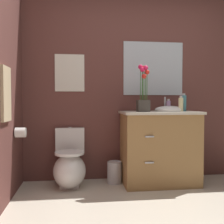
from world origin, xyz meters
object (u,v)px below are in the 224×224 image
object	(u,v)px
hanging_towel	(6,94)
wall_mirror	(153,69)
flower_vase	(143,94)
toilet_paper_roll	(21,132)
vanity_cabinet	(160,147)
toilet	(70,166)
lotion_bottle	(168,106)
hand_wash_bottle	(184,103)
wall_poster	(70,73)
soap_bottle	(181,104)
trash_bin	(114,172)

from	to	relation	value
hanging_towel	wall_mirror	bearing A→B (deg)	26.61
flower_vase	toilet_paper_roll	xyz separation A→B (m)	(-1.39, -0.08, -0.42)
vanity_cabinet	toilet_paper_roll	xyz separation A→B (m)	(-1.62, -0.17, 0.22)
toilet	lotion_bottle	xyz separation A→B (m)	(1.25, 0.08, 0.72)
flower_vase	lotion_bottle	size ratio (longest dim) A/B	3.63
wall_mirror	hand_wash_bottle	bearing A→B (deg)	-41.30
flower_vase	wall_mirror	world-z (taller)	wall_mirror
vanity_cabinet	wall_mirror	size ratio (longest dim) A/B	1.34
wall_poster	soap_bottle	bearing A→B (deg)	-15.34
soap_bottle	lotion_bottle	bearing A→B (deg)	116.40
hand_wash_bottle	wall_poster	size ratio (longest dim) A/B	0.47
lotion_bottle	wall_mirror	world-z (taller)	wall_mirror
trash_bin	hanging_towel	bearing A→B (deg)	-150.73
hanging_towel	toilet_paper_roll	world-z (taller)	hanging_towel
soap_bottle	toilet_paper_roll	size ratio (longest dim) A/B	1.73
vanity_cabinet	hand_wash_bottle	world-z (taller)	hand_wash_bottle
toilet	hand_wash_bottle	xyz separation A→B (m)	(1.41, -0.01, 0.75)
vanity_cabinet	wall_mirror	bearing A→B (deg)	90.51
soap_bottle	wall_poster	world-z (taller)	wall_poster
vanity_cabinet	trash_bin	xyz separation A→B (m)	(-0.55, 0.09, -0.32)
lotion_bottle	hand_wash_bottle	xyz separation A→B (m)	(0.16, -0.09, 0.03)
hand_wash_bottle	toilet	bearing A→B (deg)	179.68
toilet_paper_roll	trash_bin	bearing A→B (deg)	13.52
lotion_bottle	hanging_towel	size ratio (longest dim) A/B	0.30
trash_bin	flower_vase	bearing A→B (deg)	-29.14
toilet	toilet_paper_roll	xyz separation A→B (m)	(-0.52, -0.20, 0.44)
trash_bin	wall_mirror	world-z (taller)	wall_mirror
flower_vase	soap_bottle	world-z (taller)	flower_vase
wall_mirror	wall_poster	bearing A→B (deg)	180.00
trash_bin	wall_mirror	size ratio (longest dim) A/B	0.34
lotion_bottle	toilet_paper_roll	world-z (taller)	lotion_bottle
toilet	wall_mirror	world-z (taller)	wall_mirror
flower_vase	trash_bin	distance (m)	1.03
lotion_bottle	trash_bin	world-z (taller)	lotion_bottle
lotion_bottle	toilet	bearing A→B (deg)	-176.10
lotion_bottle	hanging_towel	distance (m)	1.94
wall_poster	toilet	bearing A→B (deg)	-90.00
vanity_cabinet	flower_vase	world-z (taller)	flower_vase
vanity_cabinet	lotion_bottle	bearing A→B (deg)	37.07
wall_mirror	toilet_paper_roll	size ratio (longest dim) A/B	7.27
soap_bottle	wall_poster	size ratio (longest dim) A/B	0.40
lotion_bottle	hand_wash_bottle	distance (m)	0.19
lotion_bottle	flower_vase	bearing A→B (deg)	-151.92
lotion_bottle	wall_mirror	bearing A→B (deg)	129.36
trash_bin	toilet_paper_roll	distance (m)	1.23
hand_wash_bottle	trash_bin	xyz separation A→B (m)	(-0.86, 0.07, -0.86)
hand_wash_bottle	wall_poster	bearing A→B (deg)	168.93
toilet	hanging_towel	distance (m)	1.17
toilet	flower_vase	bearing A→B (deg)	-7.70
soap_bottle	wall_poster	distance (m)	1.44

